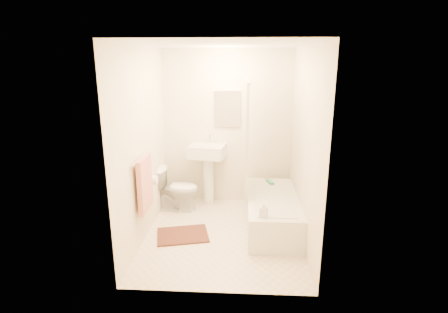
# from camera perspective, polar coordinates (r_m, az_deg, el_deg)

# --- Properties ---
(floor) EXTENTS (2.40, 2.40, 0.00)m
(floor) POSITION_cam_1_polar(r_m,az_deg,el_deg) (4.73, -0.18, -12.59)
(floor) COLOR beige
(floor) RESTS_ON ground
(ceiling) EXTENTS (2.40, 2.40, 0.00)m
(ceiling) POSITION_cam_1_polar(r_m,az_deg,el_deg) (4.18, -0.20, 17.89)
(ceiling) COLOR white
(ceiling) RESTS_ON ground
(wall_back) EXTENTS (2.00, 0.02, 2.40)m
(wall_back) POSITION_cam_1_polar(r_m,az_deg,el_deg) (5.47, 0.57, 4.68)
(wall_back) COLOR beige
(wall_back) RESTS_ON ground
(wall_left) EXTENTS (0.02, 2.40, 2.40)m
(wall_left) POSITION_cam_1_polar(r_m,az_deg,el_deg) (4.47, -13.11, 1.81)
(wall_left) COLOR beige
(wall_left) RESTS_ON ground
(wall_right) EXTENTS (0.02, 2.40, 2.40)m
(wall_right) POSITION_cam_1_polar(r_m,az_deg,el_deg) (4.35, 13.07, 1.46)
(wall_right) COLOR beige
(wall_right) RESTS_ON ground
(mirror) EXTENTS (0.40, 0.03, 0.55)m
(mirror) POSITION_cam_1_polar(r_m,az_deg,el_deg) (5.40, 0.56, 7.77)
(mirror) COLOR white
(mirror) RESTS_ON wall_back
(curtain_rod) EXTENTS (0.03, 1.70, 0.03)m
(curtain_rod) POSITION_cam_1_polar(r_m,az_deg,el_deg) (4.27, 4.00, 12.43)
(curtain_rod) COLOR silver
(curtain_rod) RESTS_ON wall_back
(shower_curtain) EXTENTS (0.04, 0.80, 1.55)m
(shower_curtain) POSITION_cam_1_polar(r_m,az_deg,el_deg) (4.77, 3.78, 3.29)
(shower_curtain) COLOR silver
(shower_curtain) RESTS_ON curtain_rod
(towel_bar) EXTENTS (0.02, 0.60, 0.02)m
(towel_bar) POSITION_cam_1_polar(r_m,az_deg,el_deg) (4.25, -13.43, -0.30)
(towel_bar) COLOR silver
(towel_bar) RESTS_ON wall_left
(towel) EXTENTS (0.06, 0.45, 0.66)m
(towel) POSITION_cam_1_polar(r_m,az_deg,el_deg) (4.34, -12.79, -4.38)
(towel) COLOR #CC7266
(towel) RESTS_ON towel_bar
(toilet_paper) EXTENTS (0.11, 0.12, 0.12)m
(toilet_paper) POSITION_cam_1_polar(r_m,az_deg,el_deg) (4.70, -11.52, -3.78)
(toilet_paper) COLOR white
(toilet_paper) RESTS_ON wall_left
(toilet) EXTENTS (0.69, 0.41, 0.65)m
(toilet) POSITION_cam_1_polar(r_m,az_deg,el_deg) (5.38, -7.71, -5.31)
(toilet) COLOR silver
(toilet) RESTS_ON floor
(sink) EXTENTS (0.60, 0.51, 1.05)m
(sink) POSITION_cam_1_polar(r_m,az_deg,el_deg) (5.52, -2.64, -2.48)
(sink) COLOR white
(sink) RESTS_ON floor
(bathtub) EXTENTS (0.67, 1.54, 0.43)m
(bathtub) POSITION_cam_1_polar(r_m,az_deg,el_deg) (4.89, 7.88, -8.89)
(bathtub) COLOR silver
(bathtub) RESTS_ON floor
(bath_mat) EXTENTS (0.75, 0.63, 0.02)m
(bath_mat) POSITION_cam_1_polar(r_m,az_deg,el_deg) (4.72, -6.76, -12.60)
(bath_mat) COLOR #4E1F1A
(bath_mat) RESTS_ON floor
(soap_bottle) EXTENTS (0.10, 0.10, 0.18)m
(soap_bottle) POSITION_cam_1_polar(r_m,az_deg,el_deg) (4.17, 6.48, -8.64)
(soap_bottle) COLOR white
(soap_bottle) RESTS_ON bathtub
(scrub_brush) EXTENTS (0.12, 0.21, 0.04)m
(scrub_brush) POSITION_cam_1_polar(r_m,az_deg,el_deg) (5.30, 7.49, -4.19)
(scrub_brush) COLOR #399E69
(scrub_brush) RESTS_ON bathtub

